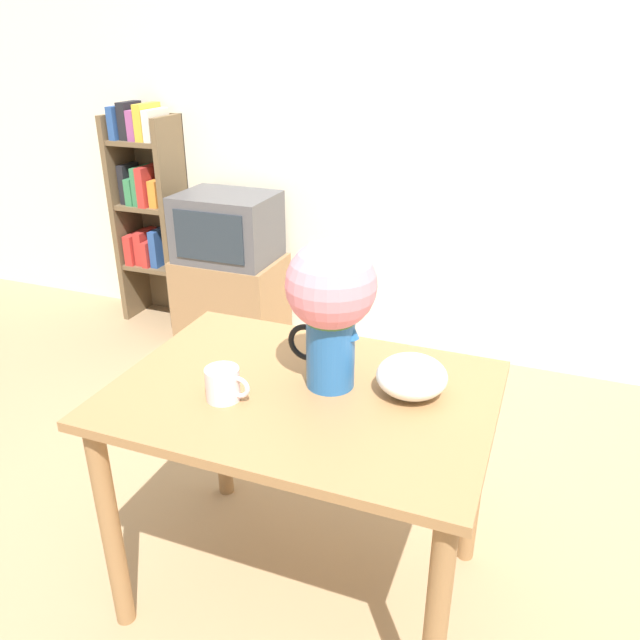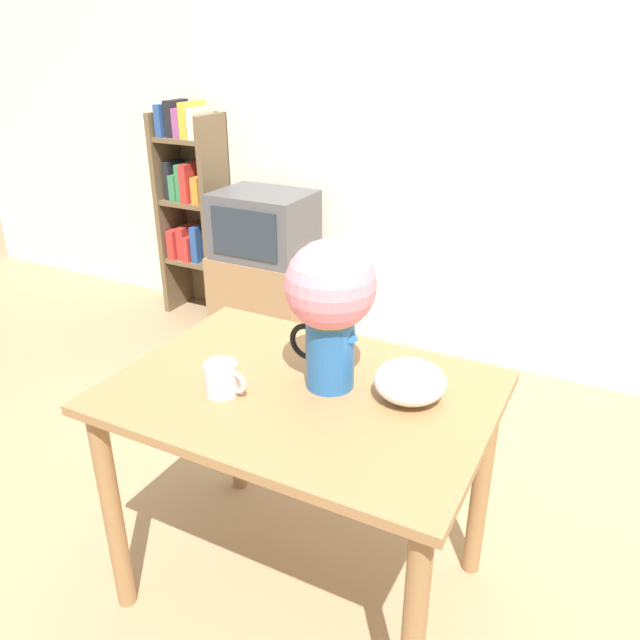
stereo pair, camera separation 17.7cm
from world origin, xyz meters
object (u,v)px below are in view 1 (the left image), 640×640
(flower_vase, at_px, (331,300))
(white_bowl, at_px, (412,376))
(coffee_mug, at_px, (224,384))
(tv_set, at_px, (227,227))

(flower_vase, xyz_separation_m, white_bowl, (0.24, 0.03, -0.22))
(coffee_mug, bearing_deg, tv_set, 118.75)
(flower_vase, relative_size, tv_set, 0.82)
(flower_vase, distance_m, tv_set, 1.98)
(tv_set, bearing_deg, white_bowl, -46.38)
(flower_vase, distance_m, coffee_mug, 0.39)
(white_bowl, xyz_separation_m, tv_set, (-1.43, 1.50, -0.12))
(flower_vase, height_order, coffee_mug, flower_vase)
(flower_vase, height_order, white_bowl, flower_vase)
(flower_vase, relative_size, white_bowl, 2.18)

